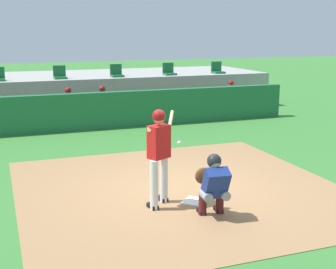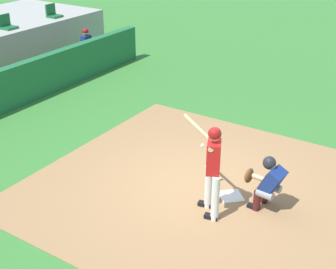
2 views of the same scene
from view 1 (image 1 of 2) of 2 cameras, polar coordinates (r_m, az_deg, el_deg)
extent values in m
plane|color=#387A33|center=(9.61, 1.46, -6.69)|extent=(80.00, 80.00, 0.00)
cube|color=#9E754C|center=(9.61, 1.46, -6.65)|extent=(6.40, 6.40, 0.01)
cube|color=white|center=(8.91, 3.38, -8.13)|extent=(0.62, 0.62, 0.02)
cylinder|color=silver|center=(8.41, -1.70, -6.23)|extent=(0.15, 0.15, 0.92)
cylinder|color=silver|center=(8.77, -0.51, -5.43)|extent=(0.15, 0.15, 0.92)
cube|color=red|center=(8.38, -1.11, -0.89)|extent=(0.45, 0.38, 0.60)
sphere|color=tan|center=(8.29, -1.13, 2.01)|extent=(0.21, 0.21, 0.21)
sphere|color=maroon|center=(8.28, -1.13, 2.24)|extent=(0.24, 0.24, 0.24)
cylinder|color=tan|center=(8.44, -1.07, 0.67)|extent=(0.54, 0.36, 0.18)
cylinder|color=tan|center=(8.53, 0.10, 0.81)|extent=(0.19, 0.27, 0.17)
cylinder|color=tan|center=(9.04, 0.34, 1.79)|extent=(0.41, 0.80, 0.24)
cube|color=black|center=(8.60, -1.88, -8.74)|extent=(0.16, 0.28, 0.09)
cube|color=black|center=(8.95, -0.70, -7.86)|extent=(0.16, 0.28, 0.09)
cylinder|color=gray|center=(8.07, 4.60, -7.38)|extent=(0.19, 0.33, 0.16)
cylinder|color=#4C1919|center=(8.28, 4.22, -8.41)|extent=(0.14, 0.14, 0.42)
cube|color=black|center=(8.39, 4.07, -9.35)|extent=(0.13, 0.25, 0.08)
cylinder|color=gray|center=(8.18, 6.73, -7.15)|extent=(0.19, 0.33, 0.16)
cylinder|color=#4C1919|center=(8.39, 6.31, -8.17)|extent=(0.14, 0.14, 0.42)
cube|color=black|center=(8.50, 6.13, -9.11)|extent=(0.13, 0.25, 0.08)
cube|color=navy|center=(8.01, 5.83, -5.90)|extent=(0.44, 0.47, 0.57)
cube|color=#2D2D33|center=(8.12, 5.53, -5.64)|extent=(0.40, 0.29, 0.45)
sphere|color=tan|center=(7.98, 5.68, -3.40)|extent=(0.21, 0.21, 0.21)
sphere|color=#232328|center=(7.99, 5.64, -3.22)|extent=(0.25, 0.25, 0.25)
cylinder|color=tan|center=(8.20, 5.01, -5.45)|extent=(0.14, 0.46, 0.10)
ellipsoid|color=brown|center=(8.39, 4.22, -5.02)|extent=(0.29, 0.14, 0.30)
sphere|color=white|center=(9.14, 1.36, -0.99)|extent=(0.07, 0.07, 0.07)
cube|color=#1E6638|center=(15.51, -7.46, 2.94)|extent=(13.00, 0.30, 1.20)
cube|color=olive|center=(16.54, -8.20, 2.20)|extent=(11.80, 0.44, 0.45)
cylinder|color=#939399|center=(16.04, -12.28, 2.68)|extent=(0.15, 0.40, 0.15)
cylinder|color=#939399|center=(15.90, -12.14, 1.62)|extent=(0.13, 0.13, 0.45)
cube|color=maroon|center=(15.88, -12.08, 0.94)|extent=(0.11, 0.24, 0.08)
cylinder|color=#939399|center=(16.08, -11.37, 2.74)|extent=(0.15, 0.40, 0.15)
cylinder|color=#939399|center=(15.93, -11.21, 1.69)|extent=(0.13, 0.13, 0.45)
cube|color=maroon|center=(15.92, -11.15, 1.01)|extent=(0.11, 0.24, 0.08)
cube|color=navy|center=(16.23, -11.99, 3.77)|extent=(0.36, 0.22, 0.54)
sphere|color=brown|center=(16.18, -12.05, 5.14)|extent=(0.20, 0.20, 0.20)
sphere|color=maroon|center=(16.18, -12.05, 5.28)|extent=(0.22, 0.22, 0.22)
cylinder|color=brown|center=(16.09, -12.60, 3.28)|extent=(0.09, 0.41, 0.22)
cylinder|color=brown|center=(16.14, -11.19, 3.37)|extent=(0.09, 0.41, 0.22)
cylinder|color=#939399|center=(16.24, -8.22, 2.96)|extent=(0.15, 0.40, 0.15)
cylinder|color=#939399|center=(16.09, -8.04, 1.92)|extent=(0.13, 0.13, 0.45)
cube|color=maroon|center=(16.08, -7.98, 1.24)|extent=(0.11, 0.24, 0.08)
cylinder|color=#939399|center=(16.30, -7.32, 3.02)|extent=(0.15, 0.40, 0.15)
cylinder|color=#939399|center=(16.15, -7.14, 1.98)|extent=(0.13, 0.13, 0.45)
cube|color=maroon|center=(16.14, -7.08, 1.30)|extent=(0.11, 0.24, 0.08)
cube|color=navy|center=(16.44, -7.97, 4.03)|extent=(0.36, 0.22, 0.54)
sphere|color=brown|center=(16.39, -8.01, 5.38)|extent=(0.20, 0.20, 0.20)
sphere|color=maroon|center=(16.38, -8.01, 5.52)|extent=(0.22, 0.22, 0.22)
cylinder|color=brown|center=(16.28, -8.54, 3.55)|extent=(0.09, 0.41, 0.22)
cylinder|color=brown|center=(16.36, -7.17, 3.64)|extent=(0.09, 0.41, 0.22)
cylinder|color=#939399|center=(17.93, 7.54, 3.88)|extent=(0.15, 0.40, 0.15)
cylinder|color=#939399|center=(17.80, 7.82, 2.95)|extent=(0.13, 0.13, 0.45)
cube|color=maroon|center=(17.79, 7.88, 2.33)|extent=(0.11, 0.24, 0.08)
cylinder|color=#939399|center=(18.05, 8.28, 3.92)|extent=(0.15, 0.40, 0.15)
cylinder|color=#939399|center=(17.92, 8.55, 2.99)|extent=(0.13, 0.13, 0.45)
cube|color=maroon|center=(17.91, 8.61, 2.38)|extent=(0.11, 0.24, 0.08)
cube|color=navy|center=(18.15, 7.61, 4.84)|extent=(0.36, 0.22, 0.54)
sphere|color=beige|center=(18.10, 7.65, 6.07)|extent=(0.20, 0.20, 0.20)
sphere|color=maroon|center=(18.09, 7.65, 6.19)|extent=(0.22, 0.22, 0.22)
cylinder|color=beige|center=(17.95, 7.24, 4.42)|extent=(0.09, 0.41, 0.22)
cylinder|color=beige|center=(18.13, 8.37, 4.47)|extent=(0.09, 0.41, 0.22)
cube|color=#9E9E99|center=(19.77, -10.35, 5.21)|extent=(15.00, 4.40, 1.40)
cube|color=#196033|center=(17.95, -12.96, 6.74)|extent=(0.46, 0.46, 0.08)
cube|color=#196033|center=(18.13, -13.08, 7.55)|extent=(0.46, 0.06, 0.40)
cube|color=#196033|center=(18.35, -6.19, 7.11)|extent=(0.46, 0.46, 0.08)
cube|color=#196033|center=(18.53, -6.36, 7.90)|extent=(0.46, 0.06, 0.40)
cube|color=#196033|center=(19.00, 0.21, 7.36)|extent=(0.46, 0.46, 0.08)
cube|color=#196033|center=(19.16, 0.00, 8.13)|extent=(0.46, 0.06, 0.40)
cube|color=#196033|center=(19.86, 6.12, 7.52)|extent=(0.46, 0.46, 0.08)
cube|color=#196033|center=(20.01, 5.88, 8.25)|extent=(0.46, 0.06, 0.40)
camera|label=2|loc=(6.28, -67.50, 25.25)|focal=50.61mm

